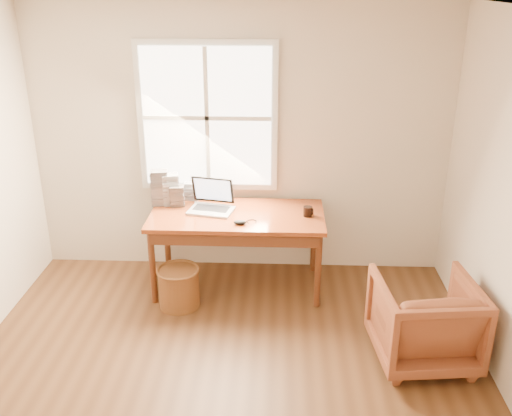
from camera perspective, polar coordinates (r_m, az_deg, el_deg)
The scene contains 11 objects.
room_shell at distance 3.53m, azimuth -4.36°, elevation -2.33°, with size 4.04×4.54×2.64m.
desk at distance 5.26m, azimuth -1.91°, elevation -0.76°, with size 1.60×0.80×0.04m, color brown.
armchair at distance 4.61m, azimuth 16.48°, elevation -10.72°, with size 0.73×0.75×0.68m, color brown.
wicker_stool at distance 5.21m, azimuth -7.71°, elevation -7.91°, with size 0.36×0.36×0.36m, color brown.
laptop at distance 5.24m, azimuth -4.57°, elevation 1.25°, with size 0.43×0.45×0.32m, color #B2B5B9, non-canonical shape.
mouse at distance 5.01m, azimuth -1.62°, elevation -1.45°, with size 0.11×0.07×0.04m, color black.
coffee_mug at distance 5.19m, azimuth 5.19°, elevation -0.34°, with size 0.08×0.08×0.09m, color black.
cd_stack_a at distance 5.47m, azimuth -8.53°, elevation 1.90°, with size 0.15×0.14×0.30m, color #B1B6BD.
cd_stack_b at distance 5.44m, azimuth -7.92°, elevation 1.23°, with size 0.13×0.12×0.20m, color #27272C.
cd_stack_c at distance 5.48m, azimuth -9.63°, elevation 2.04°, with size 0.15×0.13×0.34m, color #9494A1.
cd_stack_d at distance 5.60m, azimuth -6.42°, elevation 1.75°, with size 0.14×0.12×0.17m, color silver.
Camera 1 is at (0.38, -3.02, 2.78)m, focal length 40.00 mm.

